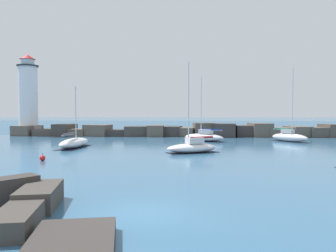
{
  "coord_description": "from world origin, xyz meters",
  "views": [
    {
      "loc": [
        1.88,
        -14.06,
        4.41
      ],
      "look_at": [
        -0.25,
        20.71,
        2.99
      ],
      "focal_mm": 35.0,
      "sensor_mm": 36.0,
      "label": 1
    }
  ],
  "objects": [
    {
      "name": "mooring_buoy_orange_near",
      "position": [
        -11.4,
        14.93,
        0.26
      ],
      "size": [
        0.51,
        0.51,
        0.71
      ],
      "color": "red",
      "rests_on": "ground"
    },
    {
      "name": "sailboat_moored_0",
      "position": [
        2.37,
        22.0,
        0.62
      ],
      "size": [
        6.34,
        4.69,
        9.92
      ],
      "color": "white",
      "rests_on": "ground"
    },
    {
      "name": "open_sea_beyond",
      "position": [
        0.0,
        107.13,
        0.0
      ],
      "size": [
        400.0,
        116.0,
        0.01
      ],
      "color": "#235175",
      "rests_on": "ground"
    },
    {
      "name": "sailboat_moored_3",
      "position": [
        4.35,
        36.46,
        0.7
      ],
      "size": [
        6.79,
        5.31,
        9.9
      ],
      "color": "silver",
      "rests_on": "ground"
    },
    {
      "name": "breakwater_jetty",
      "position": [
        2.87,
        47.19,
        1.0
      ],
      "size": [
        64.82,
        6.9,
        2.51
      ],
      "color": "brown",
      "rests_on": "ground"
    },
    {
      "name": "sailboat_moored_4",
      "position": [
        -12.47,
        26.33,
        0.61
      ],
      "size": [
        2.6,
        7.76,
        7.82
      ],
      "color": "white",
      "rests_on": "ground"
    },
    {
      "name": "sailboat_moored_5",
      "position": [
        17.26,
        36.6,
        0.76
      ],
      "size": [
        5.07,
        5.96,
        11.07
      ],
      "color": "silver",
      "rests_on": "ground"
    },
    {
      "name": "foreground_rocks",
      "position": [
        -4.66,
        -0.91,
        0.44
      ],
      "size": [
        8.25,
        8.43,
        1.25
      ],
      "color": "#383330",
      "rests_on": "ground"
    },
    {
      "name": "lighthouse",
      "position": [
        -29.43,
        48.41,
        6.92
      ],
      "size": [
        4.79,
        4.79,
        15.72
      ],
      "color": "gray",
      "rests_on": "ground"
    },
    {
      "name": "ground_plane",
      "position": [
        0.0,
        0.0,
        0.0
      ],
      "size": [
        600.0,
        600.0,
        0.0
      ],
      "primitive_type": "plane",
      "color": "#336084"
    }
  ]
}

